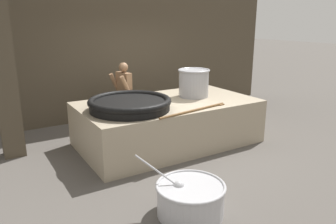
% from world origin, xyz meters
% --- Properties ---
extents(ground_plane, '(60.00, 60.00, 0.00)m').
position_xyz_m(ground_plane, '(0.00, 0.00, 0.00)').
color(ground_plane, '#56514C').
extents(back_wall, '(9.23, 0.24, 4.43)m').
position_xyz_m(back_wall, '(0.00, 2.43, 2.21)').
color(back_wall, '#4C4233').
rests_on(back_wall, ground_plane).
extents(hearth_platform, '(3.42, 1.91, 0.86)m').
position_xyz_m(hearth_platform, '(0.00, 0.00, 0.43)').
color(hearth_platform, tan).
rests_on(hearth_platform, ground_plane).
extents(giant_wok_near, '(1.46, 1.46, 0.22)m').
position_xyz_m(giant_wok_near, '(-0.90, -0.19, 0.97)').
color(giant_wok_near, black).
rests_on(giant_wok_near, hearth_platform).
extents(stock_pot, '(0.65, 0.65, 0.57)m').
position_xyz_m(stock_pot, '(0.68, 0.10, 1.15)').
color(stock_pot, '#9E9EA3').
rests_on(stock_pot, hearth_platform).
extents(stirring_paddle, '(1.52, 0.31, 0.04)m').
position_xyz_m(stirring_paddle, '(0.06, -0.85, 0.88)').
color(stirring_paddle, brown).
rests_on(stirring_paddle, hearth_platform).
extents(cook, '(0.39, 0.58, 1.49)m').
position_xyz_m(cook, '(-0.33, 1.36, 0.81)').
color(cook, '#8C6647').
rests_on(cook, ground_plane).
extents(prep_bowl_vegetables, '(1.00, 0.92, 0.77)m').
position_xyz_m(prep_bowl_vegetables, '(-1.07, -2.29, 0.23)').
color(prep_bowl_vegetables, '#B7B7BC').
rests_on(prep_bowl_vegetables, ground_plane).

